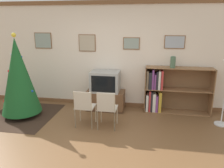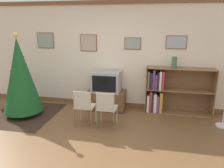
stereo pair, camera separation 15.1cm
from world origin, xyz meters
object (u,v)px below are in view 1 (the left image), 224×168
(folding_chair_left, at_px, (84,106))
(tv_console, at_px, (105,100))
(television, at_px, (105,81))
(vase, at_px, (173,62))
(christmas_tree, at_px, (19,76))
(folding_chair_right, at_px, (107,108))
(bookshelf, at_px, (165,90))

(folding_chair_left, bearing_deg, tv_console, 77.17)
(television, distance_m, vase, 1.71)
(christmas_tree, height_order, vase, christmas_tree)
(folding_chair_left, bearing_deg, folding_chair_right, 0.00)
(christmas_tree, height_order, television, christmas_tree)
(folding_chair_right, bearing_deg, vase, 39.00)
(television, distance_m, folding_chair_left, 1.13)
(bookshelf, bearing_deg, television, -176.22)
(bookshelf, xyz_separation_m, vase, (0.13, -0.05, 0.73))
(folding_chair_right, bearing_deg, tv_console, 102.83)
(television, bearing_deg, bookshelf, 3.78)
(folding_chair_right, xyz_separation_m, vase, (1.38, 1.12, 0.80))
(television, xyz_separation_m, folding_chair_right, (0.24, -1.07, -0.27))
(bookshelf, distance_m, vase, 0.74)
(christmas_tree, relative_size, bookshelf, 1.22)
(tv_console, relative_size, bookshelf, 0.61)
(folding_chair_right, bearing_deg, folding_chair_left, 180.00)
(television, distance_m, folding_chair_right, 1.13)
(folding_chair_left, relative_size, folding_chair_right, 1.00)
(bookshelf, bearing_deg, christmas_tree, -165.88)
(folding_chair_left, distance_m, vase, 2.32)
(tv_console, xyz_separation_m, bookshelf, (1.49, 0.10, 0.31))
(christmas_tree, xyz_separation_m, tv_console, (1.89, 0.75, -0.73))
(christmas_tree, distance_m, bookshelf, 3.51)
(vase, bearing_deg, folding_chair_right, -141.00)
(television, height_order, bookshelf, bookshelf)
(christmas_tree, bearing_deg, bookshelf, 14.12)
(tv_console, distance_m, bookshelf, 1.53)
(tv_console, xyz_separation_m, television, (-0.00, -0.00, 0.50))
(television, xyz_separation_m, folding_chair_left, (-0.24, -1.07, -0.27))
(folding_chair_right, bearing_deg, christmas_tree, 171.60)
(christmas_tree, relative_size, folding_chair_right, 2.38)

